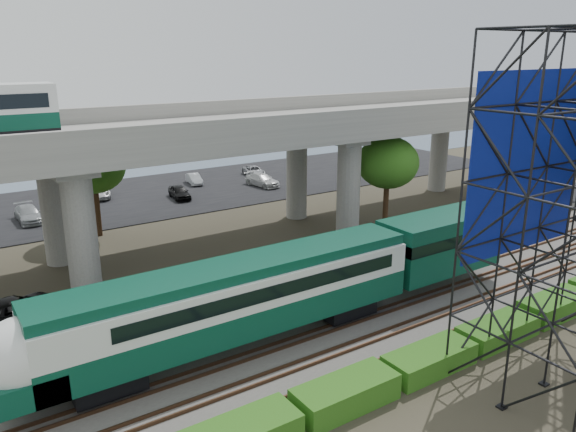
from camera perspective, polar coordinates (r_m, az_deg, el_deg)
ground at (r=29.75m, az=6.53°, el=-12.16°), size 140.00×140.00×0.00m
ballast_bed at (r=31.07m, az=4.12°, el=-10.57°), size 90.00×12.00×0.20m
service_road at (r=37.52m, az=-3.90°, el=-5.73°), size 90.00×5.00×0.08m
parking_lot at (r=58.12m, az=-15.60°, el=1.78°), size 90.00×18.00×0.08m
harbor_water at (r=78.90m, az=-20.78°, el=5.07°), size 140.00×40.00×0.03m
rail_tracks at (r=30.98m, az=4.13°, el=-10.28°), size 90.00×9.52×0.16m
commuter_train at (r=28.10m, az=-1.23°, el=-7.29°), size 29.30×3.06×4.30m
overpass at (r=39.57m, az=-9.64°, el=7.55°), size 80.00×12.00×12.40m
hedge_strip at (r=27.47m, az=14.20°, el=-13.88°), size 34.60×1.80×1.20m
trees at (r=38.95m, az=-14.25°, el=3.17°), size 40.94×16.94×7.69m
suv at (r=33.79m, az=-25.97°, el=-8.65°), size 5.68×3.61×1.46m
parked_cars at (r=57.46m, az=-15.19°, el=2.32°), size 36.34×9.88×1.32m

